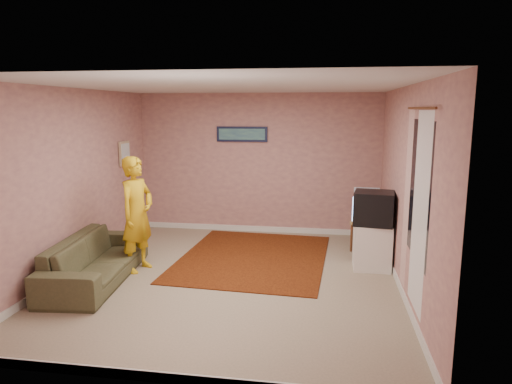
% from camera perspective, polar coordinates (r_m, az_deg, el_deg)
% --- Properties ---
extents(ground, '(5.00, 5.00, 0.00)m').
position_cam_1_polar(ground, '(6.44, -3.08, -10.71)').
color(ground, gray).
rests_on(ground, ground).
extents(wall_back, '(4.50, 0.02, 2.60)m').
position_cam_1_polar(wall_back, '(8.53, 0.28, 3.55)').
color(wall_back, tan).
rests_on(wall_back, ground).
extents(wall_front, '(4.50, 0.02, 2.60)m').
position_cam_1_polar(wall_front, '(3.74, -11.19, -5.55)').
color(wall_front, tan).
rests_on(wall_front, ground).
extents(wall_left, '(0.02, 5.00, 2.60)m').
position_cam_1_polar(wall_left, '(6.92, -21.77, 1.20)').
color(wall_left, tan).
rests_on(wall_left, ground).
extents(wall_right, '(0.02, 5.00, 2.60)m').
position_cam_1_polar(wall_right, '(6.05, 18.15, 0.20)').
color(wall_right, tan).
rests_on(wall_right, ground).
extents(ceiling, '(4.50, 5.00, 0.02)m').
position_cam_1_polar(ceiling, '(6.01, -3.33, 13.08)').
color(ceiling, silver).
rests_on(ceiling, wall_back).
extents(baseboard_back, '(4.50, 0.02, 0.10)m').
position_cam_1_polar(baseboard_back, '(8.76, 0.26, -4.61)').
color(baseboard_back, silver).
rests_on(baseboard_back, ground).
extents(baseboard_front, '(4.50, 0.02, 0.10)m').
position_cam_1_polar(baseboard_front, '(4.26, -10.51, -21.90)').
color(baseboard_front, silver).
rests_on(baseboard_front, ground).
extents(baseboard_left, '(0.02, 5.00, 0.10)m').
position_cam_1_polar(baseboard_left, '(7.20, -21.03, -8.67)').
color(baseboard_left, silver).
rests_on(baseboard_left, ground).
extents(baseboard_right, '(0.02, 5.00, 0.10)m').
position_cam_1_polar(baseboard_right, '(6.37, 17.42, -10.93)').
color(baseboard_right, silver).
rests_on(baseboard_right, ground).
extents(window, '(0.01, 1.10, 1.50)m').
position_cam_1_polar(window, '(5.15, 19.76, 0.10)').
color(window, black).
rests_on(window, wall_right).
extents(curtain_sheer, '(0.01, 0.75, 2.10)m').
position_cam_1_polar(curtain_sheer, '(5.04, 19.78, -2.44)').
color(curtain_sheer, white).
rests_on(curtain_sheer, wall_right).
extents(curtain_floral, '(0.01, 0.35, 2.10)m').
position_cam_1_polar(curtain_floral, '(5.71, 18.33, -0.90)').
color(curtain_floral, '#EEE1CB').
rests_on(curtain_floral, wall_right).
extents(curtain_rod, '(0.02, 1.40, 0.02)m').
position_cam_1_polar(curtain_rod, '(5.06, 19.87, 9.84)').
color(curtain_rod, brown).
rests_on(curtain_rod, wall_right).
extents(picture_back, '(0.95, 0.04, 0.28)m').
position_cam_1_polar(picture_back, '(8.50, -1.77, 7.24)').
color(picture_back, '#121733').
rests_on(picture_back, wall_back).
extents(picture_left, '(0.04, 0.38, 0.42)m').
position_cam_1_polar(picture_left, '(8.28, -16.09, 4.67)').
color(picture_left, tan).
rests_on(picture_left, wall_left).
extents(area_rug, '(2.37, 2.89, 0.01)m').
position_cam_1_polar(area_rug, '(7.26, -0.33, -8.16)').
color(area_rug, black).
rests_on(area_rug, ground).
extents(tv_cabinet, '(0.52, 0.48, 0.67)m').
position_cam_1_polar(tv_cabinet, '(6.92, 14.29, -6.59)').
color(tv_cabinet, white).
rests_on(tv_cabinet, ground).
extents(crt_tv, '(0.62, 0.57, 0.48)m').
position_cam_1_polar(crt_tv, '(6.77, 14.46, -1.95)').
color(crt_tv, black).
rests_on(crt_tv, tv_cabinet).
extents(chair_a, '(0.56, 0.54, 0.54)m').
position_cam_1_polar(chair_a, '(7.70, 13.68, -2.74)').
color(chair_a, '#A78D51').
rests_on(chair_a, ground).
extents(dvd_player, '(0.44, 0.36, 0.07)m').
position_cam_1_polar(dvd_player, '(7.72, 13.66, -3.22)').
color(dvd_player, '#A4A4A8').
rests_on(dvd_player, chair_a).
extents(blue_throw, '(0.42, 0.05, 0.44)m').
position_cam_1_polar(blue_throw, '(7.85, 13.63, -1.05)').
color(blue_throw, '#83AFD7').
rests_on(blue_throw, chair_a).
extents(chair_b, '(0.42, 0.44, 0.47)m').
position_cam_1_polar(chair_b, '(6.95, 14.71, -4.85)').
color(chair_b, '#A78D51').
rests_on(chair_b, ground).
extents(game_console, '(0.22, 0.17, 0.04)m').
position_cam_1_polar(game_console, '(6.97, 14.68, -5.37)').
color(game_console, silver).
rests_on(game_console, chair_b).
extents(sofa, '(1.00, 2.14, 0.61)m').
position_cam_1_polar(sofa, '(6.62, -19.37, -7.92)').
color(sofa, '#4C492E').
rests_on(sofa, ground).
extents(person, '(0.55, 0.69, 1.66)m').
position_cam_1_polar(person, '(6.74, -14.64, -2.69)').
color(person, gold).
rests_on(person, ground).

